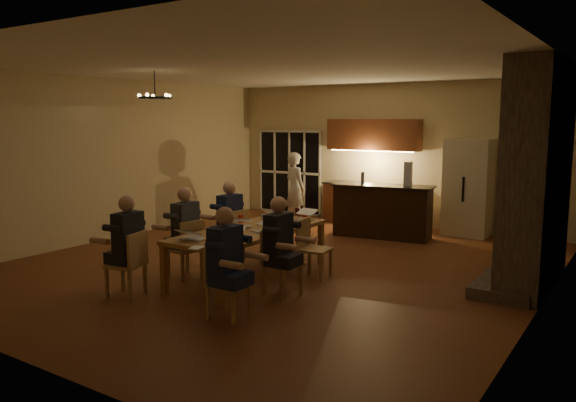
# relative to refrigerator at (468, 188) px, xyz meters

# --- Properties ---
(floor) EXTENTS (9.00, 9.00, 0.00)m
(floor) POSITION_rel_refrigerator_xyz_m (-1.90, -4.15, -1.00)
(floor) COLOR brown
(floor) RESTS_ON ground
(back_wall) EXTENTS (8.00, 0.04, 3.20)m
(back_wall) POSITION_rel_refrigerator_xyz_m (-1.90, 0.37, 0.60)
(back_wall) COLOR tan
(back_wall) RESTS_ON ground
(left_wall) EXTENTS (0.04, 9.00, 3.20)m
(left_wall) POSITION_rel_refrigerator_xyz_m (-5.92, -4.15, 0.60)
(left_wall) COLOR tan
(left_wall) RESTS_ON ground
(right_wall) EXTENTS (0.04, 9.00, 3.20)m
(right_wall) POSITION_rel_refrigerator_xyz_m (2.12, -4.15, 0.60)
(right_wall) COLOR tan
(right_wall) RESTS_ON ground
(ceiling) EXTENTS (8.00, 9.00, 0.04)m
(ceiling) POSITION_rel_refrigerator_xyz_m (-1.90, -4.15, 2.22)
(ceiling) COLOR white
(ceiling) RESTS_ON back_wall
(french_doors) EXTENTS (1.86, 0.08, 2.10)m
(french_doors) POSITION_rel_refrigerator_xyz_m (-4.60, 0.32, 0.05)
(french_doors) COLOR black
(french_doors) RESTS_ON ground
(fireplace) EXTENTS (0.58, 2.50, 3.20)m
(fireplace) POSITION_rel_refrigerator_xyz_m (1.80, -2.95, 0.60)
(fireplace) COLOR #665C50
(fireplace) RESTS_ON ground
(kitchenette) EXTENTS (2.24, 0.68, 2.40)m
(kitchenette) POSITION_rel_refrigerator_xyz_m (-2.20, 0.05, 0.20)
(kitchenette) COLOR #60291B
(kitchenette) RESTS_ON ground
(refrigerator) EXTENTS (0.90, 0.68, 2.00)m
(refrigerator) POSITION_rel_refrigerator_xyz_m (0.00, 0.00, 0.00)
(refrigerator) COLOR beige
(refrigerator) RESTS_ON ground
(dining_table) EXTENTS (1.10, 2.72, 0.75)m
(dining_table) POSITION_rel_refrigerator_xyz_m (-1.83, -5.02, -0.62)
(dining_table) COLOR tan
(dining_table) RESTS_ON ground
(bar_island) EXTENTS (2.09, 0.94, 1.08)m
(bar_island) POSITION_rel_refrigerator_xyz_m (-1.39, -1.15, -0.46)
(bar_island) COLOR black
(bar_island) RESTS_ON ground
(chair_left_near) EXTENTS (0.54, 0.54, 0.89)m
(chair_left_near) POSITION_rel_refrigerator_xyz_m (-2.71, -6.65, -0.55)
(chair_left_near) COLOR tan
(chair_left_near) RESTS_ON ground
(chair_left_mid) EXTENTS (0.51, 0.51, 0.89)m
(chair_left_mid) POSITION_rel_refrigerator_xyz_m (-2.69, -5.52, -0.55)
(chair_left_mid) COLOR tan
(chair_left_mid) RESTS_ON ground
(chair_left_far) EXTENTS (0.45, 0.45, 0.89)m
(chair_left_far) POSITION_rel_refrigerator_xyz_m (-2.74, -4.42, -0.55)
(chair_left_far) COLOR tan
(chair_left_far) RESTS_ON ground
(chair_right_near) EXTENTS (0.49, 0.49, 0.89)m
(chair_right_near) POSITION_rel_refrigerator_xyz_m (-1.00, -6.54, -0.55)
(chair_right_near) COLOR tan
(chair_right_near) RESTS_ON ground
(chair_right_mid) EXTENTS (0.54, 0.54, 0.89)m
(chair_right_mid) POSITION_rel_refrigerator_xyz_m (-0.95, -5.44, -0.55)
(chair_right_mid) COLOR tan
(chair_right_mid) RESTS_ON ground
(chair_right_far) EXTENTS (0.48, 0.48, 0.89)m
(chair_right_far) POSITION_rel_refrigerator_xyz_m (-1.02, -4.45, -0.55)
(chair_right_far) COLOR tan
(chair_right_far) RESTS_ON ground
(person_left_near) EXTENTS (0.67, 0.67, 1.38)m
(person_left_near) POSITION_rel_refrigerator_xyz_m (-2.68, -6.61, -0.31)
(person_left_near) COLOR black
(person_left_near) RESTS_ON ground
(person_right_near) EXTENTS (0.61, 0.61, 1.38)m
(person_right_near) POSITION_rel_refrigerator_xyz_m (-0.95, -6.65, -0.31)
(person_right_near) COLOR #1C2648
(person_right_near) RESTS_ON ground
(person_left_mid) EXTENTS (0.64, 0.64, 1.38)m
(person_left_mid) POSITION_rel_refrigerator_xyz_m (-2.68, -5.50, -0.31)
(person_left_mid) COLOR #31363A
(person_left_mid) RESTS_ON ground
(person_right_mid) EXTENTS (0.62, 0.62, 1.38)m
(person_right_mid) POSITION_rel_refrigerator_xyz_m (-0.94, -5.56, -0.31)
(person_right_mid) COLOR black
(person_right_mid) RESTS_ON ground
(person_left_far) EXTENTS (0.63, 0.63, 1.38)m
(person_left_far) POSITION_rel_refrigerator_xyz_m (-2.67, -4.46, -0.31)
(person_left_far) COLOR #1C2648
(person_left_far) RESTS_ON ground
(standing_person) EXTENTS (0.71, 0.60, 1.67)m
(standing_person) POSITION_rel_refrigerator_xyz_m (-3.60, -1.00, -0.17)
(standing_person) COLOR silver
(standing_person) RESTS_ON ground
(chandelier) EXTENTS (0.56, 0.56, 0.03)m
(chandelier) POSITION_rel_refrigerator_xyz_m (-3.95, -4.83, 1.75)
(chandelier) COLOR black
(chandelier) RESTS_ON ceiling
(laptop_a) EXTENTS (0.33, 0.29, 0.23)m
(laptop_a) POSITION_rel_refrigerator_xyz_m (-2.03, -6.03, -0.14)
(laptop_a) COLOR silver
(laptop_a) RESTS_ON dining_table
(laptop_b) EXTENTS (0.40, 0.38, 0.23)m
(laptop_b) POSITION_rel_refrigerator_xyz_m (-1.56, -5.81, -0.14)
(laptop_b) COLOR silver
(laptop_b) RESTS_ON dining_table
(laptop_c) EXTENTS (0.41, 0.40, 0.23)m
(laptop_c) POSITION_rel_refrigerator_xyz_m (-2.07, -4.90, -0.14)
(laptop_c) COLOR silver
(laptop_c) RESTS_ON dining_table
(laptop_d) EXTENTS (0.40, 0.37, 0.23)m
(laptop_d) POSITION_rel_refrigerator_xyz_m (-1.57, -5.07, -0.14)
(laptop_d) COLOR silver
(laptop_d) RESTS_ON dining_table
(laptop_e) EXTENTS (0.39, 0.37, 0.23)m
(laptop_e) POSITION_rel_refrigerator_xyz_m (-2.03, -3.99, -0.14)
(laptop_e) COLOR silver
(laptop_e) RESTS_ON dining_table
(laptop_f) EXTENTS (0.34, 0.31, 0.23)m
(laptop_f) POSITION_rel_refrigerator_xyz_m (-1.58, -3.89, -0.14)
(laptop_f) COLOR silver
(laptop_f) RESTS_ON dining_table
(mug_front) EXTENTS (0.09, 0.09, 0.10)m
(mug_front) POSITION_rel_refrigerator_xyz_m (-1.85, -5.43, -0.20)
(mug_front) COLOR silver
(mug_front) RESTS_ON dining_table
(mug_mid) EXTENTS (0.08, 0.08, 0.10)m
(mug_mid) POSITION_rel_refrigerator_xyz_m (-1.67, -4.49, -0.20)
(mug_mid) COLOR silver
(mug_mid) RESTS_ON dining_table
(mug_back) EXTENTS (0.09, 0.09, 0.10)m
(mug_back) POSITION_rel_refrigerator_xyz_m (-2.13, -4.24, -0.20)
(mug_back) COLOR silver
(mug_back) RESTS_ON dining_table
(redcup_near) EXTENTS (0.09, 0.09, 0.12)m
(redcup_near) POSITION_rel_refrigerator_xyz_m (-1.50, -6.32, -0.19)
(redcup_near) COLOR red
(redcup_near) RESTS_ON dining_table
(redcup_mid) EXTENTS (0.09, 0.09, 0.12)m
(redcup_mid) POSITION_rel_refrigerator_xyz_m (-2.30, -4.63, -0.19)
(redcup_mid) COLOR red
(redcup_mid) RESTS_ON dining_table
(redcup_far) EXTENTS (0.08, 0.08, 0.12)m
(redcup_far) POSITION_rel_refrigerator_xyz_m (-1.73, -3.61, -0.19)
(redcup_far) COLOR red
(redcup_far) RESTS_ON dining_table
(can_silver) EXTENTS (0.07, 0.07, 0.12)m
(can_silver) POSITION_rel_refrigerator_xyz_m (-1.79, -5.78, -0.19)
(can_silver) COLOR #B2B2B7
(can_silver) RESTS_ON dining_table
(can_cola) EXTENTS (0.07, 0.07, 0.12)m
(can_cola) POSITION_rel_refrigerator_xyz_m (-1.92, -3.55, -0.19)
(can_cola) COLOR #3F0F0C
(can_cola) RESTS_ON dining_table
(can_right) EXTENTS (0.06, 0.06, 0.12)m
(can_right) POSITION_rel_refrigerator_xyz_m (-1.43, -4.70, -0.19)
(can_right) COLOR #B2B2B7
(can_right) RESTS_ON dining_table
(plate_near) EXTENTS (0.27, 0.27, 0.02)m
(plate_near) POSITION_rel_refrigerator_xyz_m (-1.51, -5.58, -0.24)
(plate_near) COLOR silver
(plate_near) RESTS_ON dining_table
(plate_left) EXTENTS (0.26, 0.26, 0.02)m
(plate_left) POSITION_rel_refrigerator_xyz_m (-2.12, -5.97, -0.24)
(plate_left) COLOR silver
(plate_left) RESTS_ON dining_table
(plate_far) EXTENTS (0.22, 0.22, 0.02)m
(plate_far) POSITION_rel_refrigerator_xyz_m (-1.37, -4.28, -0.24)
(plate_far) COLOR silver
(plate_far) RESTS_ON dining_table
(notepad) EXTENTS (0.19, 0.24, 0.01)m
(notepad) POSITION_rel_refrigerator_xyz_m (-1.64, -6.40, -0.24)
(notepad) COLOR white
(notepad) RESTS_ON dining_table
(bar_bottle) EXTENTS (0.07, 0.07, 0.24)m
(bar_bottle) POSITION_rel_refrigerator_xyz_m (-1.85, -1.14, 0.20)
(bar_bottle) COLOR #99999E
(bar_bottle) RESTS_ON bar_island
(bar_blender) EXTENTS (0.18, 0.18, 0.48)m
(bar_blender) POSITION_rel_refrigerator_xyz_m (-0.90, -1.06, 0.32)
(bar_blender) COLOR silver
(bar_blender) RESTS_ON bar_island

